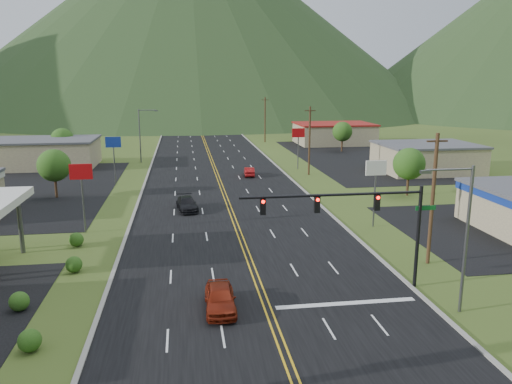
{
  "coord_description": "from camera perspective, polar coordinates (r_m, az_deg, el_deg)",
  "views": [
    {
      "loc": [
        -4.82,
        -15.88,
        13.76
      ],
      "look_at": [
        1.15,
        24.75,
        4.5
      ],
      "focal_mm": 35.0,
      "sensor_mm": 36.0,
      "label": 1
    }
  ],
  "objects": [
    {
      "name": "tree_west_b",
      "position": [
        90.71,
        -21.26,
        5.6
      ],
      "size": [
        3.84,
        3.84,
        5.82
      ],
      "color": "#382314",
      "rests_on": "ground"
    },
    {
      "name": "tree_west_a",
      "position": [
        63.52,
        -22.09,
        2.83
      ],
      "size": [
        3.84,
        3.84,
        5.82
      ],
      "color": "#382314",
      "rests_on": "ground"
    },
    {
      "name": "car_red_near",
      "position": [
        31.06,
        -4.12,
        -12.04
      ],
      "size": [
        1.91,
        4.58,
        1.55
      ],
      "primitive_type": "imported",
      "rotation": [
        0.0,
        0.0,
        -0.02
      ],
      "color": "maroon",
      "rests_on": "ground"
    },
    {
      "name": "streetlight_east",
      "position": [
        31.61,
        22.5,
        -4.04
      ],
      "size": [
        3.28,
        0.25,
        9.0
      ],
      "color": "#59595E",
      "rests_on": "ground"
    },
    {
      "name": "utility_pole_c",
      "position": [
        112.72,
        1.04,
        8.31
      ],
      "size": [
        1.6,
        0.28,
        10.0
      ],
      "color": "#382314",
      "rests_on": "ground"
    },
    {
      "name": "building_east_mid",
      "position": [
        80.71,
        18.93,
        3.75
      ],
      "size": [
        14.4,
        11.4,
        4.3
      ],
      "color": "tan",
      "rests_on": "ground"
    },
    {
      "name": "utility_pole_a",
      "position": [
        39.47,
        19.54,
        -0.67
      ],
      "size": [
        1.6,
        0.28,
        10.0
      ],
      "color": "#382314",
      "rests_on": "ground"
    },
    {
      "name": "building_west_far",
      "position": [
        87.78,
        -23.65,
        4.11
      ],
      "size": [
        18.4,
        11.4,
        4.5
      ],
      "color": "tan",
      "rests_on": "ground"
    },
    {
      "name": "pole_sign_east_a",
      "position": [
        48.16,
        13.52,
        1.93
      ],
      "size": [
        2.0,
        0.18,
        6.4
      ],
      "color": "#59595E",
      "rests_on": "ground"
    },
    {
      "name": "pole_sign_west_a",
      "position": [
        47.6,
        -19.33,
        1.44
      ],
      "size": [
        2.0,
        0.18,
        6.4
      ],
      "color": "#59595E",
      "rests_on": "ground"
    },
    {
      "name": "streetlight_west",
      "position": [
        86.58,
        -12.94,
        6.7
      ],
      "size": [
        3.28,
        0.25,
        9.0
      ],
      "color": "#59595E",
      "rests_on": "ground"
    },
    {
      "name": "building_east_far",
      "position": [
        111.45,
        8.88,
        6.63
      ],
      "size": [
        16.4,
        12.4,
        4.5
      ],
      "color": "tan",
      "rests_on": "ground"
    },
    {
      "name": "utility_pole_d",
      "position": [
        152.24,
        -1.45,
        9.45
      ],
      "size": [
        1.6,
        0.28,
        10.0
      ],
      "color": "#382314",
      "rests_on": "ground"
    },
    {
      "name": "pole_sign_west_b",
      "position": [
        69.05,
        -15.98,
        4.97
      ],
      "size": [
        2.0,
        0.18,
        6.4
      ],
      "color": "#59595E",
      "rests_on": "ground"
    },
    {
      "name": "utility_pole_b",
      "position": [
        73.72,
        6.13,
        5.91
      ],
      "size": [
        1.6,
        0.28,
        10.0
      ],
      "color": "#382314",
      "rests_on": "ground"
    },
    {
      "name": "mountain_n",
      "position": [
        237.68,
        -7.56,
        19.55
      ],
      "size": [
        220.0,
        220.0,
        85.0
      ],
      "primitive_type": "cone",
      "color": "#1C3016",
      "rests_on": "ground"
    },
    {
      "name": "pole_sign_east_b",
      "position": [
        78.43,
        4.86,
        6.29
      ],
      "size": [
        2.0,
        0.18,
        6.4
      ],
      "color": "#59595E",
      "rests_on": "ground"
    },
    {
      "name": "car_dark_mid",
      "position": [
        54.08,
        -7.89,
        -1.39
      ],
      "size": [
        2.54,
        5.01,
        1.4
      ],
      "primitive_type": "imported",
      "rotation": [
        0.0,
        0.0,
        0.13
      ],
      "color": "black",
      "rests_on": "ground"
    },
    {
      "name": "tree_east_b",
      "position": [
        99.3,
        9.84,
        6.82
      ],
      "size": [
        3.84,
        3.84,
        5.82
      ],
      "color": "#382314",
      "rests_on": "ground"
    },
    {
      "name": "traffic_signal",
      "position": [
        33.04,
        11.96,
        -2.36
      ],
      "size": [
        13.1,
        0.43,
        7.0
      ],
      "color": "black",
      "rests_on": "ground"
    },
    {
      "name": "tree_east_a",
      "position": [
        62.77,
        17.09,
        3.1
      ],
      "size": [
        3.84,
        3.84,
        5.82
      ],
      "color": "#382314",
      "rests_on": "ground"
    },
    {
      "name": "car_red_far",
      "position": [
        72.79,
        -0.78,
        2.33
      ],
      "size": [
        1.64,
        4.0,
        1.29
      ],
      "primitive_type": "imported",
      "rotation": [
        0.0,
        0.0,
        3.07
      ],
      "color": "maroon",
      "rests_on": "ground"
    }
  ]
}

